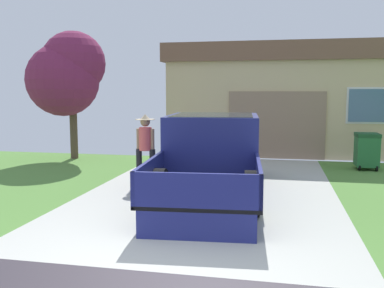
# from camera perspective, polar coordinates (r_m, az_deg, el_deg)

# --- Properties ---
(pickup_truck) EXTENTS (2.36, 5.66, 1.65)m
(pickup_truck) POSITION_cam_1_polar(r_m,az_deg,el_deg) (9.19, 2.77, -1.73)
(pickup_truck) COLOR navy
(pickup_truck) RESTS_ON ground
(person_with_hat) EXTENTS (0.46, 0.45, 1.63)m
(person_with_hat) POSITION_cam_1_polar(r_m,az_deg,el_deg) (9.88, -6.24, 0.09)
(person_with_hat) COLOR black
(person_with_hat) RESTS_ON ground
(handbag) EXTENTS (0.28, 0.17, 0.42)m
(handbag) POSITION_cam_1_polar(r_m,az_deg,el_deg) (9.73, -6.65, -4.88)
(handbag) COLOR brown
(handbag) RESTS_ON ground
(house_with_garage) EXTENTS (8.53, 6.68, 3.75)m
(house_with_garage) POSITION_cam_1_polar(r_m,az_deg,el_deg) (17.12, 12.84, 5.96)
(house_with_garage) COLOR #D2B686
(house_with_garage) RESTS_ON ground
(front_yard_tree) EXTENTS (2.42, 2.65, 4.03)m
(front_yard_tree) POSITION_cam_1_polar(r_m,az_deg,el_deg) (14.21, -16.33, 9.05)
(front_yard_tree) COLOR brown
(front_yard_tree) RESTS_ON ground
(wheeled_trash_bin) EXTENTS (0.60, 0.72, 1.01)m
(wheeled_trash_bin) POSITION_cam_1_polar(r_m,az_deg,el_deg) (12.74, 22.32, -0.71)
(wheeled_trash_bin) COLOR #286B38
(wheeled_trash_bin) RESTS_ON ground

